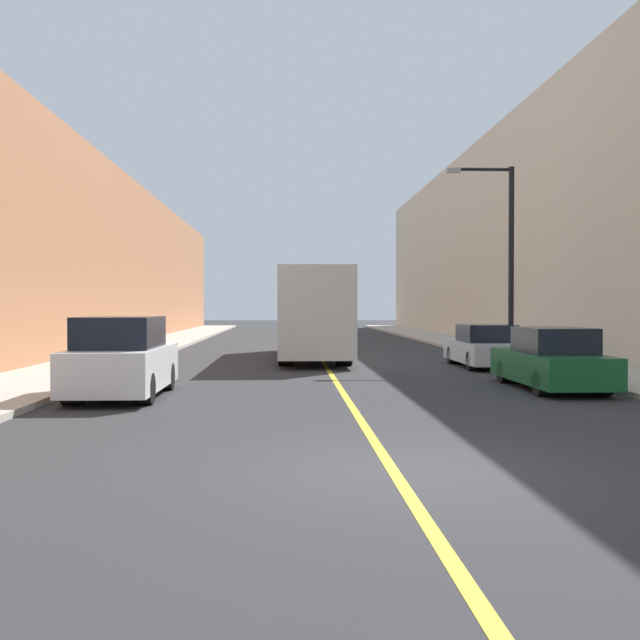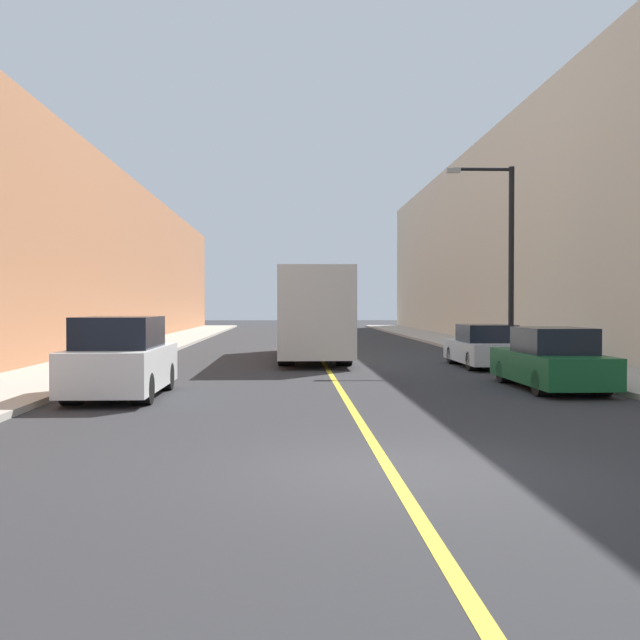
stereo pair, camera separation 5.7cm
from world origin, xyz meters
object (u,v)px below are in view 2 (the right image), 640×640
Objects in this scene: car_right_mid at (485,348)px; car_right_near at (551,361)px; bus at (312,312)px; street_lamp_right at (505,249)px; parked_suv_left at (121,360)px.

car_right_near is at bearing -91.01° from car_right_mid.
street_lamp_right reaches higher than bus.
street_lamp_right is (1.25, 8.28, 3.44)m from car_right_near.
bus is 13.30m from parked_suv_left.
bus is 1.62× the size of street_lamp_right.
car_right_near is (5.67, -11.17, -1.14)m from bus.
parked_suv_left is 15.40m from street_lamp_right.
car_right_near is (10.43, 1.21, -0.16)m from parked_suv_left.
street_lamp_right is at bearing 81.43° from car_right_near.
bus is at bearing 68.94° from parked_suv_left.
car_right_mid is at bearing 88.99° from car_right_near.
parked_suv_left reaches higher than car_right_near.
car_right_mid is (5.79, -4.39, -1.18)m from bus.
car_right_near is at bearing 6.60° from parked_suv_left.
car_right_near reaches higher than car_right_mid.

